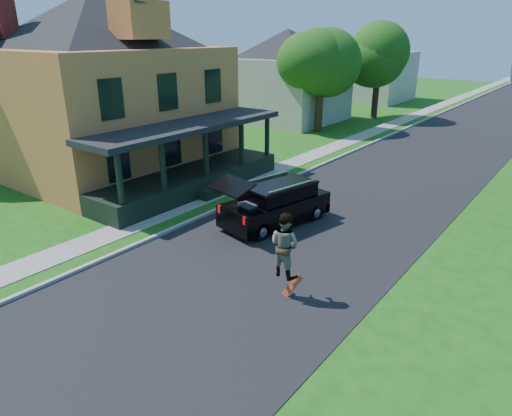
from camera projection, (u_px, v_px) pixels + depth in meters
The scene contains 13 objects.
ground at pixel (213, 290), 13.00m from camera, with size 140.00×140.00×0.00m, color #1C5110.
street at pixel (434, 153), 27.86m from camera, with size 8.00×120.00×0.02m, color black.
curb at pixel (371, 144), 30.15m from camera, with size 0.15×120.00×0.12m, color #A0A09B.
sidewalk at pixel (350, 141), 31.03m from camera, with size 1.30×120.00×0.03m, color gray.
front_walk at pixel (153, 180), 22.82m from camera, with size 6.50×1.20×0.03m, color gray.
main_house at pixel (101, 74), 22.92m from camera, with size 15.56×15.56×10.10m.
neighbor_house_mid at pixel (287, 68), 36.96m from camera, with size 12.78×12.78×8.30m.
neighbor_house_far at pixel (370, 60), 48.85m from camera, with size 12.78×12.78×8.30m.
black_suv at pixel (275, 203), 17.26m from camera, with size 2.63×4.89×2.16m.
skateboarder at pixel (285, 245), 12.21m from camera, with size 0.95×0.78×1.83m.
skateboard at pixel (292, 287), 12.58m from camera, with size 0.54×0.28×0.76m.
tree_left_mid at pixel (321, 52), 32.01m from camera, with size 5.96×5.94×8.66m.
tree_left_far at pixel (379, 55), 37.66m from camera, with size 5.37×5.39×7.78m.
Camera 1 is at (7.80, -8.25, 6.86)m, focal length 32.00 mm.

